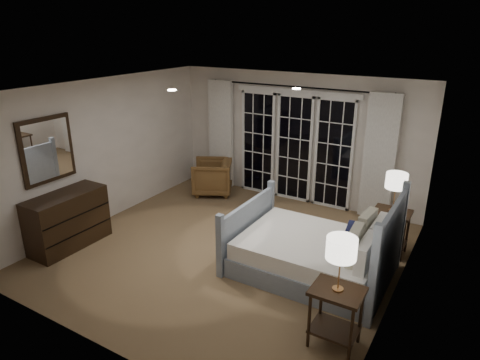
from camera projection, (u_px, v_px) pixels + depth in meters
The scene contains 20 objects.
floor at pixel (227, 250), 6.70m from camera, with size 5.00×5.00×0.00m, color olive.
ceiling at pixel (225, 89), 5.85m from camera, with size 5.00×5.00×0.00m, color silver.
wall_left at pixel (106, 151), 7.48m from camera, with size 0.02×5.00×2.50m, color white.
wall_right at pixel (403, 211), 5.07m from camera, with size 0.02×5.00×2.50m, color white.
wall_back at pixel (295, 138), 8.29m from camera, with size 5.00×0.02×2.50m, color white.
wall_front at pixel (91, 246), 4.26m from camera, with size 5.00×0.02×2.50m, color white.
french_doors at pixel (294, 147), 8.31m from camera, with size 2.50×0.04×2.20m.
curtain_rod at pixel (296, 87), 7.87m from camera, with size 0.03×0.03×3.50m, color black.
curtain_left at pixel (221, 134), 9.02m from camera, with size 0.55×0.10×2.25m, color white.
curtain_right at pixel (380, 158), 7.43m from camera, with size 0.55×0.10×2.25m, color white.
downlight_a at pixel (296, 89), 5.95m from camera, with size 0.12×0.12×0.01m, color white.
downlight_b at pixel (172, 90), 5.82m from camera, with size 0.12×0.12×0.01m, color white.
bed at pixel (315, 253), 5.99m from camera, with size 2.12×1.51×1.23m.
nightstand_left at pixel (336, 309), 4.58m from camera, with size 0.54×0.44×0.71m.
nightstand_right at pixel (391, 225), 6.48m from camera, with size 0.54×0.43×0.70m.
lamp_left at pixel (341, 249), 4.33m from camera, with size 0.32×0.32×0.61m.
lamp_right at pixel (396, 181), 6.23m from camera, with size 0.31×0.31×0.60m.
armchair at pixel (212, 177), 8.85m from camera, with size 0.76×0.79×0.71m, color brown.
dresser at pixel (68, 220), 6.71m from camera, with size 0.53×1.25×0.88m.
mirror at pixel (47, 150), 6.44m from camera, with size 0.05×0.85×1.00m.
Camera 1 is at (3.22, -4.97, 3.33)m, focal length 32.00 mm.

